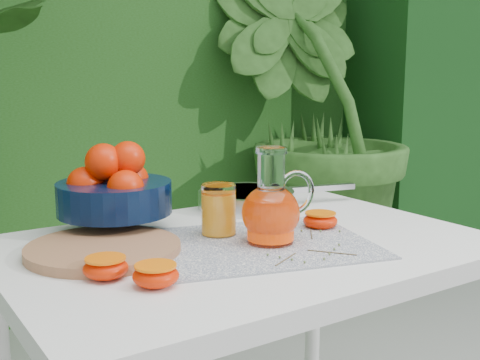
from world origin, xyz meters
TOP-DOWN VIEW (x-y plane):
  - hedge_backdrop at (0.06, 2.06)m, footprint 8.00×1.65m
  - potted_plant_right at (1.08, 1.27)m, footprint 2.44×2.44m
  - white_table at (-0.14, 0.02)m, footprint 1.00×0.70m
  - placemat at (-0.13, -0.01)m, footprint 0.54×0.47m
  - cutting_board at (-0.42, 0.11)m, footprint 0.34×0.34m
  - fruit_bowl at (-0.33, 0.26)m, footprint 0.26×0.26m
  - juice_pitcher at (-0.10, -0.02)m, footprint 0.17×0.13m
  - juice_tumbler at (-0.16, 0.09)m, footprint 0.08×0.08m
  - saute_pan at (0.05, 0.29)m, footprint 0.46×0.31m
  - orange_halves at (-0.27, -0.04)m, footprint 0.64×0.24m
  - thyme_sprigs at (-0.06, -0.09)m, footprint 0.26×0.23m

SIDE VIEW (x-z plane):
  - white_table at x=-0.14m, z-range 0.29..1.04m
  - placemat at x=-0.13m, z-range 0.75..0.75m
  - thyme_sprigs at x=-0.06m, z-range 0.75..0.76m
  - cutting_board at x=-0.42m, z-range 0.75..0.77m
  - orange_halves at x=-0.27m, z-range 0.75..0.79m
  - saute_pan at x=0.05m, z-range 0.75..0.80m
  - juice_tumbler at x=-0.16m, z-range 0.75..0.86m
  - juice_pitcher at x=-0.10m, z-range 0.72..0.92m
  - fruit_bowl at x=-0.33m, z-range 0.74..0.94m
  - potted_plant_right at x=1.08m, z-range 0.00..1.72m
  - hedge_backdrop at x=0.06m, z-range -0.06..2.44m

